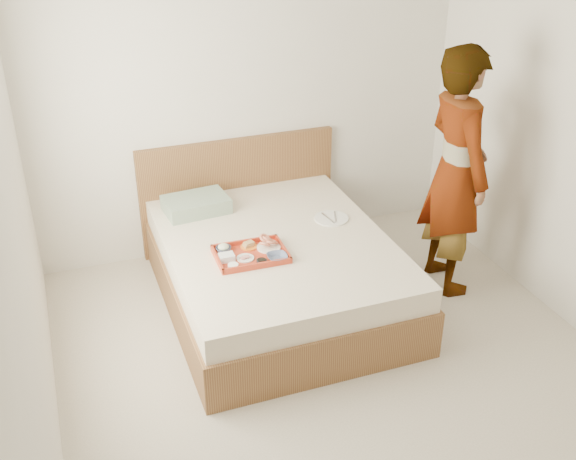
% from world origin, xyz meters
% --- Properties ---
extents(ground, '(3.50, 4.00, 0.01)m').
position_xyz_m(ground, '(0.00, 0.00, 0.00)').
color(ground, beige).
rests_on(ground, ground).
extents(wall_back, '(3.50, 0.01, 2.60)m').
position_xyz_m(wall_back, '(0.00, 2.00, 1.30)').
color(wall_back, silver).
rests_on(wall_back, ground).
extents(wall_left, '(0.01, 4.00, 2.60)m').
position_xyz_m(wall_left, '(-1.75, 0.00, 1.30)').
color(wall_left, silver).
rests_on(wall_left, ground).
extents(bed, '(1.65, 2.00, 0.53)m').
position_xyz_m(bed, '(-0.12, 1.00, 0.27)').
color(bed, brown).
rests_on(bed, ground).
extents(headboard, '(1.65, 0.06, 0.95)m').
position_xyz_m(headboard, '(-0.12, 1.97, 0.47)').
color(headboard, brown).
rests_on(headboard, ground).
extents(pillow, '(0.51, 0.37, 0.11)m').
position_xyz_m(pillow, '(-0.55, 1.64, 0.59)').
color(pillow, '#8FA48C').
rests_on(pillow, bed).
extents(tray, '(0.50, 0.37, 0.04)m').
position_xyz_m(tray, '(-0.37, 0.83, 0.55)').
color(tray, '#AC2C11').
rests_on(tray, bed).
extents(prawn_plate, '(0.17, 0.17, 0.01)m').
position_xyz_m(prawn_plate, '(-0.22, 0.88, 0.55)').
color(prawn_plate, white).
rests_on(prawn_plate, tray).
extents(navy_bowl_big, '(0.14, 0.14, 0.03)m').
position_xyz_m(navy_bowl_big, '(-0.21, 0.72, 0.56)').
color(navy_bowl_big, navy).
rests_on(navy_bowl_big, tray).
extents(sauce_dish, '(0.07, 0.07, 0.03)m').
position_xyz_m(sauce_dish, '(-0.33, 0.70, 0.56)').
color(sauce_dish, black).
rests_on(sauce_dish, tray).
extents(meat_plate, '(0.12, 0.12, 0.01)m').
position_xyz_m(meat_plate, '(-0.42, 0.80, 0.55)').
color(meat_plate, white).
rests_on(meat_plate, tray).
extents(bread_plate, '(0.12, 0.12, 0.01)m').
position_xyz_m(bread_plate, '(-0.35, 0.94, 0.55)').
color(bread_plate, orange).
rests_on(bread_plate, tray).
extents(salad_bowl, '(0.11, 0.11, 0.03)m').
position_xyz_m(salad_bowl, '(-0.53, 0.95, 0.56)').
color(salad_bowl, navy).
rests_on(salad_bowl, tray).
extents(plastic_tub, '(0.10, 0.09, 0.04)m').
position_xyz_m(plastic_tub, '(-0.54, 0.83, 0.57)').
color(plastic_tub, silver).
rests_on(plastic_tub, tray).
extents(cheese_round, '(0.07, 0.07, 0.02)m').
position_xyz_m(cheese_round, '(-0.52, 0.72, 0.56)').
color(cheese_round, white).
rests_on(cheese_round, tray).
extents(dinner_plate, '(0.30, 0.30, 0.01)m').
position_xyz_m(dinner_plate, '(0.38, 1.16, 0.54)').
color(dinner_plate, white).
rests_on(dinner_plate, bed).
extents(person, '(0.48, 0.70, 1.86)m').
position_xyz_m(person, '(1.20, 0.82, 0.93)').
color(person, white).
rests_on(person, ground).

